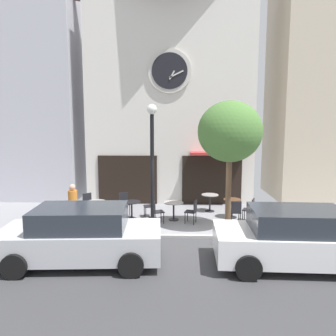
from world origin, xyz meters
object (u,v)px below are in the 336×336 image
Objects in this scene: cafe_table_center at (96,206)px; cafe_chair_corner at (84,211)px; cafe_table_leftmost at (174,207)px; cafe_chair_near_lamp at (250,208)px; cafe_table_center_right at (132,207)px; street_tree at (230,132)px; cafe_chair_under_awning at (88,202)px; pedestrian_orange at (73,207)px; cafe_chair_facing_wall at (236,210)px; cafe_chair_curbside at (156,210)px; cafe_chair_right_end at (151,204)px; cafe_chair_outer at (193,210)px; parked_car_silver at (81,236)px; cafe_table_near_door at (210,199)px; parked_car_white at (297,238)px; cafe_table_center_left at (232,205)px; cafe_chair_facing_street at (124,202)px; street_lamp at (152,166)px.

cafe_chair_corner is at bearing -108.73° from cafe_table_center.
cafe_chair_near_lamp is at bearing -1.69° from cafe_table_leftmost.
street_tree is at bearing -19.14° from cafe_table_center_right.
street_tree is 6.53m from cafe_chair_under_awning.
pedestrian_orange is at bearing -178.34° from street_tree.
cafe_chair_corner is (-5.68, -0.32, 0.00)m from cafe_chair_facing_wall.
street_tree is 5.07× the size of cafe_chair_corner.
cafe_chair_near_lamp is at bearing 47.02° from street_tree.
cafe_chair_facing_wall and cafe_chair_curbside have the same top height.
cafe_chair_outer is (1.66, -0.84, 0.00)m from cafe_chair_right_end.
cafe_chair_right_end is at bearing 150.38° from street_tree.
cafe_chair_outer is at bearing -13.94° from cafe_chair_under_awning.
cafe_chair_corner is (-3.32, -0.78, 0.00)m from cafe_table_leftmost.
cafe_chair_right_end and cafe_chair_curbside have the same top height.
cafe_table_center is at bearing -177.22° from cafe_table_center_right.
parked_car_silver reaches higher than cafe_chair_outer.
parked_car_silver reaches higher than cafe_table_near_door.
parked_car_white is at bearing -71.85° from cafe_table_near_door.
cafe_chair_facing_wall is at bearing -90.12° from cafe_table_center_left.
cafe_table_center_right is at bearing -60.43° from cafe_chair_facing_street.
cafe_chair_corner is (-2.66, -0.31, 0.00)m from cafe_chair_curbside.
cafe_table_near_door is at bearing 131.53° from cafe_table_center_left.
cafe_table_center_right is 4.65m from cafe_chair_near_lamp.
cafe_table_center_right is 6.48m from parked_car_white.
cafe_chair_facing_wall is 1.62m from cafe_chair_outer.
parked_car_silver is (-1.79, -3.58, 0.23)m from cafe_chair_curbside.
street_tree reaches higher than cafe_chair_outer.
cafe_chair_corner is 0.54× the size of pedestrian_orange.
cafe_table_leftmost is 0.86× the size of cafe_chair_corner.
cafe_table_center is 0.80m from cafe_chair_corner.
parked_car_white is (4.25, -4.51, 0.23)m from cafe_chair_right_end.
cafe_chair_facing_street is (0.98, 0.81, -0.01)m from cafe_table_center.
cafe_chair_under_awning is 0.54× the size of pedestrian_orange.
street_lamp is at bearing -29.71° from cafe_chair_under_awning.
cafe_chair_under_awning is at bearing 169.68° from cafe_table_leftmost.
pedestrian_orange reaches higher than cafe_chair_near_lamp.
cafe_chair_right_end is 3.19m from pedestrian_orange.
cafe_chair_corner reaches higher than cafe_table_leftmost.
street_lamp is at bearing -47.81° from cafe_table_center_right.
street_lamp is at bearing -166.90° from cafe_chair_near_lamp.
cafe_table_center_left is (3.11, 1.36, -1.72)m from street_lamp.
cafe_table_center_right is 0.96× the size of cafe_table_near_door.
cafe_chair_curbside reaches higher than cafe_table_center_left.
cafe_table_center_right is 0.80× the size of cafe_chair_right_end.
cafe_table_leftmost is 1.01× the size of cafe_table_center_left.
cafe_chair_near_lamp is at bearing -7.44° from cafe_chair_right_end.
cafe_chair_near_lamp is at bearing 8.34° from cafe_chair_outer.
cafe_table_center_left is at bearing 4.47° from cafe_table_center.
cafe_chair_under_awning is at bearing 100.22° from cafe_chair_corner.
cafe_table_center_right is 0.80× the size of cafe_chair_outer.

